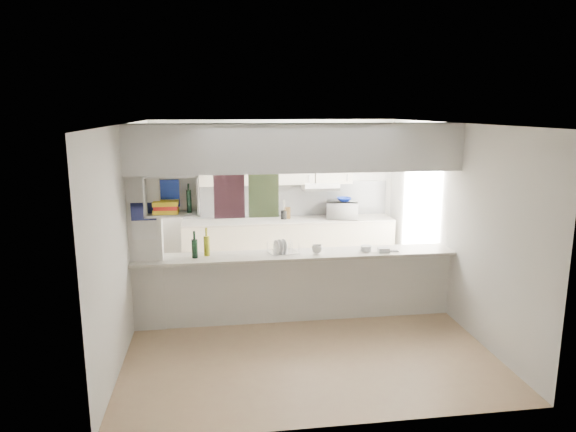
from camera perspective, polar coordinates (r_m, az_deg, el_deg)
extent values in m
plane|color=tan|center=(7.04, 0.89, -11.39)|extent=(4.80, 4.80, 0.00)
plane|color=white|center=(6.48, 0.97, 10.26)|extent=(4.80, 4.80, 0.00)
plane|color=silver|center=(8.98, -1.45, 2.34)|extent=(4.20, 0.00, 4.20)
plane|color=silver|center=(6.65, -17.24, -1.54)|extent=(0.00, 4.80, 4.80)
plane|color=silver|center=(7.26, 17.53, -0.46)|extent=(0.00, 4.80, 4.80)
cube|color=silver|center=(6.88, 0.91, -8.02)|extent=(4.20, 0.15, 0.88)
cube|color=#AEA698|center=(6.74, 0.92, -4.34)|extent=(4.20, 0.50, 0.04)
cube|color=white|center=(6.49, 0.96, 7.61)|extent=(4.20, 0.50, 0.60)
cube|color=silver|center=(6.62, -15.54, -1.49)|extent=(0.40, 0.18, 2.60)
cube|color=#191E4C|center=(6.48, -15.76, 0.47)|extent=(0.30, 0.01, 0.22)
cube|color=white|center=(6.53, -15.65, -1.51)|extent=(0.30, 0.01, 0.24)
cube|color=#2F151F|center=(6.71, -6.55, 2.34)|extent=(0.40, 0.02, 0.62)
cube|color=#186A6F|center=(6.73, -2.72, 2.44)|extent=(0.40, 0.02, 0.62)
cube|color=white|center=(6.44, -12.67, 0.22)|extent=(0.65, 0.35, 0.02)
cube|color=white|center=(6.37, -12.86, 4.41)|extent=(0.65, 0.35, 0.02)
cube|color=white|center=(6.56, -12.65, 2.54)|extent=(0.65, 0.02, 0.50)
cube|color=white|center=(6.44, -15.54, 2.21)|extent=(0.02, 0.35, 0.50)
cube|color=white|center=(6.38, -9.97, 2.39)|extent=(0.02, 0.35, 0.50)
cube|color=gold|center=(6.44, -13.39, 0.53)|extent=(0.30, 0.24, 0.05)
cube|color=red|center=(6.43, -13.41, 0.97)|extent=(0.28, 0.22, 0.05)
cube|color=gold|center=(6.43, -13.43, 1.40)|extent=(0.30, 0.24, 0.05)
cube|color=navy|center=(6.53, -13.11, 2.47)|extent=(0.26, 0.02, 0.34)
cylinder|color=black|center=(6.40, -10.94, 1.61)|extent=(0.06, 0.06, 0.28)
cube|color=beige|center=(8.89, 0.08, -3.35)|extent=(3.60, 0.60, 0.90)
cube|color=#AEA698|center=(8.78, 0.09, -0.49)|extent=(3.60, 0.63, 0.03)
cube|color=silver|center=(9.00, -0.17, 1.86)|extent=(3.60, 0.03, 0.60)
cube|color=beige|center=(8.73, -1.34, 5.92)|extent=(2.62, 0.34, 0.72)
cube|color=white|center=(8.83, 3.57, 3.35)|extent=(0.60, 0.46, 0.12)
cube|color=silver|center=(8.61, 3.88, 2.90)|extent=(0.60, 0.02, 0.05)
imported|color=white|center=(8.89, 6.03, 0.68)|extent=(0.60, 0.47, 0.30)
imported|color=navy|center=(8.90, 6.23, 1.85)|extent=(0.25, 0.25, 0.06)
cube|color=silver|center=(6.75, -0.56, -4.07)|extent=(0.42, 0.36, 0.01)
cylinder|color=white|center=(6.69, -1.27, -3.36)|extent=(0.06, 0.18, 0.18)
cylinder|color=white|center=(6.71, -0.85, -3.31)|extent=(0.06, 0.18, 0.18)
cylinder|color=white|center=(6.73, -0.43, -3.26)|extent=(0.06, 0.18, 0.18)
imported|color=white|center=(6.70, 3.25, -3.68)|extent=(0.14, 0.14, 0.11)
cylinder|color=black|center=(6.62, -10.33, -3.59)|extent=(0.08, 0.08, 0.24)
cylinder|color=black|center=(6.57, -10.38, -2.12)|extent=(0.03, 0.03, 0.11)
cylinder|color=olive|center=(6.69, -9.02, -3.30)|extent=(0.08, 0.08, 0.26)
cylinder|color=olive|center=(6.64, -9.07, -1.78)|extent=(0.03, 0.03, 0.11)
cylinder|color=silver|center=(6.92, 8.67, -3.57)|extent=(0.15, 0.15, 0.07)
cube|color=silver|center=(6.89, 10.56, -3.75)|extent=(0.15, 0.10, 0.06)
cube|color=black|center=(6.97, 11.59, -3.83)|extent=(0.14, 0.07, 0.01)
cylinder|color=black|center=(8.80, -0.48, 0.12)|extent=(0.10, 0.10, 0.14)
cube|color=#533A1C|center=(8.84, -0.07, 0.35)|extent=(0.12, 0.11, 0.20)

